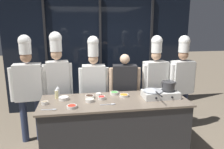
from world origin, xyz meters
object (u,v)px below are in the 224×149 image
prep_bowl_carrots (124,95)px  serving_spoon_solid (111,104)px  chef_sous (58,77)px  chef_apprentice (182,77)px  chef_pastry (155,78)px  chef_line (94,80)px  prep_bowl_noodles (90,100)px  prep_bowl_onion (99,94)px  portable_stove (160,94)px  serving_spoon_slotted (52,109)px  prep_bowl_soy_glaze (90,96)px  prep_bowl_bell_pepper (102,98)px  squeeze_bottle_oil (56,93)px  squeeze_bottle_clear (58,91)px  prep_bowl_mushrooms (45,103)px  prep_bowl_chili_flakes (72,106)px  prep_bowl_rice (64,98)px  stock_pot (168,86)px  chef_head (28,83)px  person_guest (124,87)px  prep_bowl_scallions (114,93)px  frying_pan (153,90)px

prep_bowl_carrots → serving_spoon_solid: 0.42m
chef_sous → chef_apprentice: (2.31, -0.08, -0.07)m
chef_pastry → chef_line: bearing=-11.5°
prep_bowl_carrots → prep_bowl_noodles: bearing=-164.3°
prep_bowl_onion → prep_bowl_noodles: 0.33m
portable_stove → prep_bowl_onion: size_ratio=5.82×
prep_bowl_onion → serving_spoon_slotted: 0.87m
prep_bowl_soy_glaze → prep_bowl_noodles: bearing=-93.1°
chef_line → prep_bowl_bell_pepper: bearing=98.1°
squeeze_bottle_oil → squeeze_bottle_clear: (0.01, 0.08, 0.01)m
prep_bowl_mushrooms → prep_bowl_carrots: (1.22, 0.17, -0.01)m
prep_bowl_chili_flakes → prep_bowl_noodles: bearing=38.6°
prep_bowl_rice → prep_bowl_onion: (0.56, 0.13, -0.01)m
stock_pot → chef_apprentice: (0.53, 0.61, -0.03)m
prep_bowl_bell_pepper → chef_sous: size_ratio=0.06×
chef_head → person_guest: 1.70m
prep_bowl_scallions → chef_line: 0.54m
stock_pot → prep_bowl_scallions: bearing=162.5°
frying_pan → prep_bowl_mushrooms: frying_pan is taller
serving_spoon_solid → chef_apprentice: chef_apprentice is taller
squeeze_bottle_oil → chef_line: bearing=36.2°
chef_line → person_guest: 0.58m
prep_bowl_noodles → chef_sous: (-0.52, 0.71, 0.21)m
portable_stove → serving_spoon_slotted: 1.69m
prep_bowl_rice → serving_spoon_solid: (0.69, -0.32, -0.02)m
person_guest → squeeze_bottle_clear: bearing=21.6°
frying_pan → prep_bowl_onion: 0.89m
prep_bowl_chili_flakes → serving_spoon_solid: bearing=4.5°
prep_bowl_scallions → prep_bowl_bell_pepper: size_ratio=1.21×
portable_stove → prep_bowl_scallions: size_ratio=3.91×
chef_apprentice → chef_line: bearing=-11.6°
serving_spoon_solid → prep_bowl_rice: bearing=155.3°
squeeze_bottle_oil → serving_spoon_solid: (0.81, -0.42, -0.07)m
prep_bowl_soy_glaze → prep_bowl_carrots: bearing=-1.0°
prep_bowl_onion → chef_head: size_ratio=0.05×
portable_stove → squeeze_bottle_oil: bearing=172.1°
squeeze_bottle_clear → prep_bowl_chili_flakes: bearing=-66.9°
frying_pan → squeeze_bottle_oil: (-1.51, 0.23, -0.06)m
prep_bowl_mushrooms → person_guest: bearing=25.8°
prep_bowl_soy_glaze → prep_bowl_bell_pepper: prep_bowl_bell_pepper is taller
prep_bowl_chili_flakes → serving_spoon_slotted: size_ratio=0.69×
serving_spoon_slotted → serving_spoon_solid: 0.83m
portable_stove → chef_apprentice: chef_apprentice is taller
chef_sous → serving_spoon_slotted: bearing=81.7°
squeeze_bottle_oil → prep_bowl_noodles: size_ratio=1.21×
squeeze_bottle_oil → prep_bowl_scallions: (0.94, 0.04, -0.05)m
prep_bowl_soy_glaze → prep_bowl_mushrooms: bearing=-165.1°
portable_stove → prep_bowl_carrots: bearing=166.4°
prep_bowl_onion → chef_head: 1.24m
frying_pan → portable_stove: bearing=2.0°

